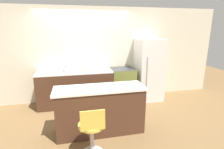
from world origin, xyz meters
TOP-DOWN VIEW (x-y plane):
  - ground_plane at (0.00, 0.00)m, footprint 14.00×14.00m
  - wall_back at (0.00, 0.70)m, footprint 8.00×0.06m
  - back_counter at (-0.29, 0.35)m, footprint 1.94×0.65m
  - kitchen_island at (0.15, -1.10)m, footprint 1.74×0.57m
  - oven_range at (1.01, 0.34)m, footprint 0.64×0.66m
  - refrigerator at (1.79, 0.32)m, footprint 0.72×0.73m
  - stool_chair at (-0.08, -1.78)m, footprint 0.43×0.43m
  - kettle at (-0.49, 0.32)m, footprint 0.20×0.20m
  - mixing_bowl at (0.07, 0.32)m, footprint 0.27×0.27m
  - fruit_bowl at (0.54, -1.18)m, footprint 0.25×0.25m

SIDE VIEW (x-z plane):
  - ground_plane at x=0.00m, z-range 0.00..0.00m
  - stool_chair at x=-0.08m, z-range -0.02..0.86m
  - back_counter at x=-0.29m, z-range 0.00..0.94m
  - kitchen_island at x=0.15m, z-range 0.00..0.93m
  - oven_range at x=1.01m, z-range 0.00..0.94m
  - refrigerator at x=1.79m, z-range 0.00..1.75m
  - fruit_bowl at x=0.54m, z-range 0.93..0.99m
  - mixing_bowl at x=0.07m, z-range 0.94..1.02m
  - kettle at x=-0.49m, z-range 0.92..1.12m
  - wall_back at x=0.00m, z-range 0.00..2.60m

